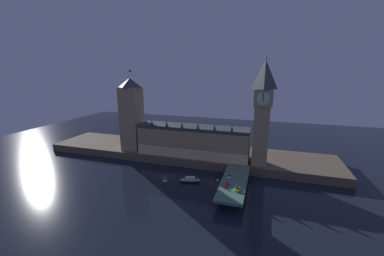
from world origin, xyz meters
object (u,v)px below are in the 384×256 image
pedestrian_mid_walk (246,181)px  street_lamp_near (217,184)px  victoria_tower (132,114)px  car_northbound_trail (227,185)px  car_northbound_lead (230,176)px  pedestrian_near_rail (219,188)px  boat_upstream (190,180)px  clock_tower (263,110)px  car_southbound_lead (238,189)px

pedestrian_mid_walk → street_lamp_near: 20.24m
victoria_tower → car_northbound_trail: bearing=-26.5°
pedestrian_mid_walk → car_northbound_lead: bearing=159.8°
pedestrian_near_rail → street_lamp_near: 4.31m
boat_upstream → victoria_tower: bearing=151.6°
clock_tower → victoria_tower: size_ratio=1.12×
car_southbound_lead → street_lamp_near: bearing=-154.3°
car_northbound_lead → boat_upstream: bearing=-177.0°
car_northbound_lead → clock_tower: bearing=61.0°
car_northbound_trail → boat_upstream: 25.78m
clock_tower → boat_upstream: bearing=-143.5°
street_lamp_near → clock_tower: bearing=68.0°
car_southbound_lead → street_lamp_near: street_lamp_near is taller
victoria_tower → car_northbound_lead: (80.21, -29.41, -26.53)m
car_southbound_lead → car_northbound_trail: bearing=150.1°
car_northbound_lead → street_lamp_near: bearing=-100.5°
clock_tower → boat_upstream: (-38.50, -28.45, -40.55)m
car_northbound_lead → pedestrian_near_rail: 16.44m
car_southbound_lead → car_northbound_lead: bearing=113.6°
street_lamp_near → car_southbound_lead: bearing=25.7°
clock_tower → victoria_tower: clock_tower is taller
victoria_tower → boat_upstream: bearing=-28.4°
pedestrian_mid_walk → car_northbound_trail: bearing=-142.1°
victoria_tower → boat_upstream: 72.03m
car_southbound_lead → pedestrian_near_rail: bearing=-167.5°
pedestrian_mid_walk → street_lamp_near: street_lamp_near is taller
car_northbound_trail → clock_tower: bearing=68.2°
clock_tower → pedestrian_near_rail: size_ratio=37.90×
victoria_tower → pedestrian_mid_walk: bearing=-20.1°
victoria_tower → car_southbound_lead: (86.36, -43.53, -26.44)m
car_northbound_lead → car_southbound_lead: car_southbound_lead is taller
car_northbound_lead → car_southbound_lead: bearing=-66.4°
clock_tower → street_lamp_near: (-18.58, -45.95, -31.37)m
car_northbound_trail → pedestrian_near_rail: pedestrian_near_rail is taller
car_northbound_trail → boat_upstream: bearing=158.3°
victoria_tower → pedestrian_near_rail: bearing=-30.6°
clock_tower → pedestrian_near_rail: clock_tower is taller
pedestrian_near_rail → street_lamp_near: (-0.40, -2.60, 3.42)m
clock_tower → victoria_tower: 95.72m
car_southbound_lead → victoria_tower: bearing=153.3°
victoria_tower → pedestrian_mid_walk: victoria_tower is taller
pedestrian_mid_walk → street_lamp_near: size_ratio=0.24×
victoria_tower → car_southbound_lead: size_ratio=15.69×
car_northbound_lead → pedestrian_mid_walk: (9.23, -3.39, 0.26)m
clock_tower → car_northbound_trail: (-15.10, -37.77, -35.09)m
clock_tower → pedestrian_mid_walk: (-5.87, -30.59, -34.86)m
street_lamp_near → victoria_tower: bearing=147.9°
car_northbound_lead → pedestrian_mid_walk: pedestrian_mid_walk is taller
car_northbound_lead → car_northbound_trail: (0.00, -10.57, 0.02)m
car_northbound_trail → boat_upstream: car_northbound_trail is taller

